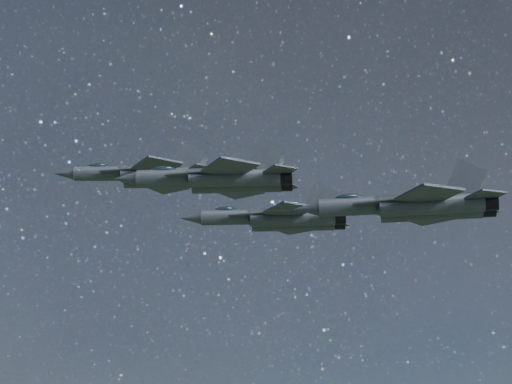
{
  "coord_description": "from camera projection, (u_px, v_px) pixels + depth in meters",
  "views": [
    {
      "loc": [
        5.19,
        -70.47,
        136.16
      ],
      "look_at": [
        -1.68,
        -0.88,
        157.85
      ],
      "focal_mm": 55.0,
      "sensor_mm": 36.0,
      "label": 1
    }
  ],
  "objects": [
    {
      "name": "jet_right",
      "position": [
        221.0,
        179.0,
        62.85
      ],
      "size": [
        15.1,
        10.73,
        3.84
      ],
      "rotation": [
        0.0,
        0.0,
        0.03
      ],
      "color": "#2F343B"
    },
    {
      "name": "jet_lead",
      "position": [
        150.0,
        176.0,
        72.57
      ],
      "size": [
        15.56,
        10.92,
        3.93
      ],
      "rotation": [
        0.0,
        0.0,
        0.09
      ],
      "color": "#2F343B"
    },
    {
      "name": "jet_left",
      "position": [
        279.0,
        218.0,
        87.34
      ],
      "size": [
        19.32,
        13.74,
        4.92
      ],
      "rotation": [
        0.0,
        0.0,
        0.03
      ],
      "color": "#2F343B"
    },
    {
      "name": "jet_slot",
      "position": [
        414.0,
        206.0,
        69.25
      ],
      "size": [
        18.68,
        13.12,
        4.72
      ],
      "rotation": [
        0.0,
        0.0,
        -0.09
      ],
      "color": "#2F343B"
    }
  ]
}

